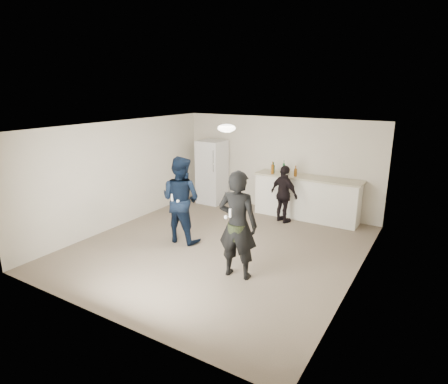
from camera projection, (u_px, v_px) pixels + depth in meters
The scene contains 21 objects.
floor at pixel (219, 247), 7.87m from camera, with size 6.00×6.00×0.00m, color #6B5B4C.
ceiling at pixel (219, 127), 7.19m from camera, with size 6.00×6.00×0.00m, color silver.
wall_back at pixel (278, 164), 10.00m from camera, with size 6.00×6.00×0.00m, color beige.
wall_front at pixel (102, 239), 5.06m from camera, with size 6.00×6.00×0.00m, color beige.
wall_left at pixel (121, 174), 8.90m from camera, with size 6.00×6.00×0.00m, color beige.
wall_right at pixel (360, 212), 6.16m from camera, with size 6.00×6.00×0.00m, color beige.
counter at pixel (306, 198), 9.46m from camera, with size 2.60×0.56×1.05m, color white.
counter_top at pixel (308, 177), 9.31m from camera, with size 2.68×0.64×0.04m, color #C2B996.
fridge at pixel (212, 172), 10.69m from camera, with size 0.70×0.70×1.80m, color white.
fridge_handle at pixel (213, 161), 10.14m from camera, with size 0.02×0.02×0.60m, color #B5B5B9.
ceiling_dome at pixel (227, 128), 7.45m from camera, with size 0.36×0.36×0.16m, color white.
shaker at pixel (289, 172), 9.42m from camera, with size 0.08×0.08×0.17m, color silver.
man at pixel (181, 200), 7.96m from camera, with size 0.91×0.71×1.86m, color #0E1F3B.
woman at pixel (238, 225), 6.41m from camera, with size 0.70×0.46×1.92m, color black.
camo_shorts at pixel (238, 231), 6.44m from camera, with size 0.34×0.34×0.28m, color #273518.
spectator at pixel (284, 194), 9.14m from camera, with size 0.84×0.35×1.43m, color black.
remote_man at pixel (172, 197), 7.70m from camera, with size 0.04×0.04×0.15m, color white.
nunchuk_man at pixel (178, 201), 7.68m from camera, with size 0.07×0.07×0.07m, color white.
remote_woman at pixel (230, 213), 6.13m from camera, with size 0.04×0.04×0.15m, color silver.
nunchuk_woman at pixel (226, 217), 6.23m from camera, with size 0.07×0.07×0.07m, color white.
bottle_cluster at pixel (281, 170), 9.52m from camera, with size 0.69×0.17×0.28m.
Camera 1 is at (3.85, -6.16, 3.24)m, focal length 30.00 mm.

